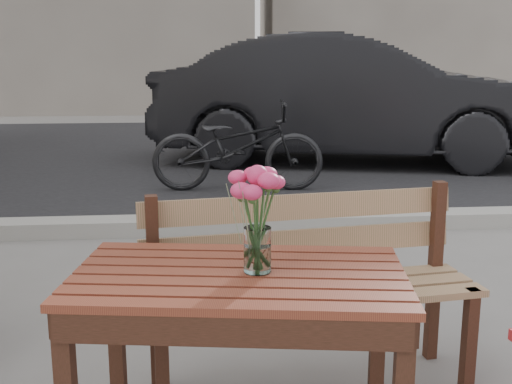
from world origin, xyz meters
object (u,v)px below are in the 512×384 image
Objects in this scene: main_table at (239,304)px; parked_car at (351,99)px; main_vase at (257,206)px; bicycle at (238,146)px.

parked_car reaches higher than main_table.
parked_car reaches higher than main_vase.
main_table is at bearing 176.17° from parked_car.
parked_car is 2.24m from bicycle.
main_table is 6.22m from parked_car.
main_vase is (0.06, -0.00, 0.33)m from main_table.
parked_car is (1.79, 5.96, 0.24)m from main_table.
parked_car is at bearing -39.87° from bicycle.
bicycle is at bearing 94.95° from main_table.
main_table is 4.37m from bicycle.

